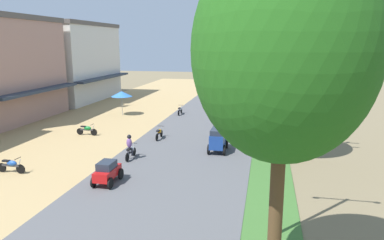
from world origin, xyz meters
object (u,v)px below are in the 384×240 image
Objects in this scene: vendor_umbrella at (122,94)px; utility_pole_far at (309,97)px; parked_motorbike_third at (87,129)px; median_tree_third at (274,74)px; median_tree_nearest at (284,51)px; median_tree_fifth at (269,49)px; utility_pole_near at (307,90)px; streetlamp_mid at (272,69)px; motorbike_ahead_second at (159,133)px; motorbike_ahead_third at (180,110)px; car_hatchback_red at (107,171)px; parked_motorbike_second at (11,165)px; streetlamp_near at (280,121)px; median_tree_second at (280,53)px; streetlamp_far at (271,62)px; motorbike_foreground_rider at (130,147)px; car_van_blue at (218,138)px; median_tree_fourth at (269,61)px.

vendor_umbrella is 0.31× the size of utility_pole_far.
parked_motorbike_third is 0.25× the size of median_tree_third.
median_tree_nearest is at bearing -49.43° from parked_motorbike_third.
median_tree_fifth is 27.01m from utility_pole_near.
utility_pole_far is (2.25, 14.02, -3.11)m from median_tree_nearest.
streetlamp_mid is (14.85, 18.88, 3.86)m from parked_motorbike_third.
motorbike_ahead_second is 1.00× the size of motorbike_ahead_third.
median_tree_fifth is 0.95× the size of utility_pole_near.
parked_motorbike_second is at bearing 176.42° from car_hatchback_red.
streetlamp_near is at bearing -90.00° from streetlamp_mid.
streetlamp_far is at bearing 90.29° from median_tree_second.
motorbike_foreground_rider is at bearing -42.23° from parked_motorbike_third.
median_tree_second is at bearing -54.68° from motorbike_ahead_third.
car_van_blue reaches higher than motorbike_foreground_rider.
parked_motorbike_third is 29.13m from median_tree_fifth.
car_hatchback_red is (-10.79, -7.17, -3.77)m from utility_pole_near.
car_van_blue is at bearing 30.85° from parked_motorbike_second.
median_tree_fifth is 27.87m from utility_pole_far.
streetlamp_near is 4.00× the size of car_hatchback_red.
median_tree_nearest is 20.36m from motorbike_ahead_second.
median_tree_second reaches higher than streetlamp_far.
median_tree_fourth reaches higher than motorbike_foreground_rider.
median_tree_nearest is at bearing -89.67° from median_tree_fourth.
streetlamp_mid is at bearing 61.89° from parked_motorbike_second.
parked_motorbike_second is 44.75m from streetlamp_far.
streetlamp_mid is (0.34, 5.12, -1.17)m from median_tree_fourth.
parked_motorbike_second is 1.00× the size of motorbike_foreground_rider.
streetlamp_near is 16.37m from motorbike_ahead_second.
median_tree_nearest is at bearing -28.67° from parked_motorbike_second.
median_tree_second is 11.20m from motorbike_foreground_rider.
vendor_umbrella is (-0.46, 8.64, 1.75)m from parked_motorbike_third.
motorbike_ahead_second is at bearing -169.66° from median_tree_third.
median_tree_second is 1.25× the size of streetlamp_mid.
vendor_umbrella is at bearing 125.03° from streetlamp_near.
median_tree_fifth is 1.03× the size of utility_pole_far.
streetlamp_mid is 0.94× the size of utility_pole_far.
median_tree_second reaches higher than utility_pole_far.
median_tree_fourth reaches higher than parked_motorbike_third.
car_hatchback_red is (-8.93, -6.04, -6.14)m from median_tree_second.
utility_pole_near is (17.35, -10.93, 2.21)m from vendor_umbrella.
vendor_umbrella is 1.26× the size of car_hatchback_red.
median_tree_second is 5.23× the size of motorbike_ahead_third.
median_tree_third is at bearing 92.59° from median_tree_second.
streetlamp_mid is at bearing 72.85° from car_hatchback_red.
median_tree_fourth is at bearing 98.19° from utility_pole_far.
streetlamp_mid is at bearing 33.77° from vendor_umbrella.
car_hatchback_red is 19.59m from motorbike_ahead_third.
median_tree_second is 1.17× the size of streetlamp_near.
median_tree_nearest is 5.65× the size of motorbike_ahead_third.
median_tree_third reaches higher than car_hatchback_red.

